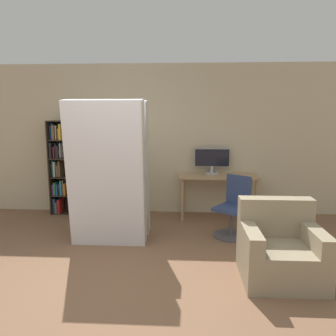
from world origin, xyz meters
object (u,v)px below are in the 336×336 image
object	(u,v)px
mattress_far	(114,169)
armchair	(280,250)
office_chair	(233,212)
bookshelf	(65,167)
mattress_near	(107,175)
monitor	(212,160)

from	to	relation	value
mattress_far	armchair	world-z (taller)	mattress_far
office_chair	bookshelf	xyz separation A→B (m)	(-2.92, 1.03, 0.50)
armchair	mattress_near	bearing A→B (deg)	159.62
office_chair	armchair	bearing A→B (deg)	-74.77
bookshelf	mattress_near	bearing A→B (deg)	-52.67
monitor	mattress_far	distance (m)	1.86
office_chair	mattress_near	bearing A→B (deg)	-165.55
monitor	mattress_near	size ratio (longest dim) A/B	0.31
bookshelf	office_chair	bearing A→B (deg)	-19.45
mattress_near	armchair	bearing A→B (deg)	-20.38
office_chair	mattress_near	xyz separation A→B (m)	(-1.78, -0.46, 0.64)
office_chair	mattress_near	world-z (taller)	mattress_near
mattress_far	mattress_near	bearing A→B (deg)	-90.00
mattress_near	armchair	size ratio (longest dim) A/B	2.36
mattress_near	mattress_far	world-z (taller)	same
monitor	mattress_near	distance (m)	2.13
bookshelf	mattress_near	size ratio (longest dim) A/B	0.85
mattress_far	armchair	xyz separation A→B (m)	(2.12, -1.22, -0.69)
bookshelf	mattress_near	distance (m)	1.88
mattress_near	mattress_far	size ratio (longest dim) A/B	1.00
monitor	mattress_far	xyz separation A→B (m)	(-1.53, -1.06, -0.01)
mattress_far	armchair	size ratio (longest dim) A/B	2.36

